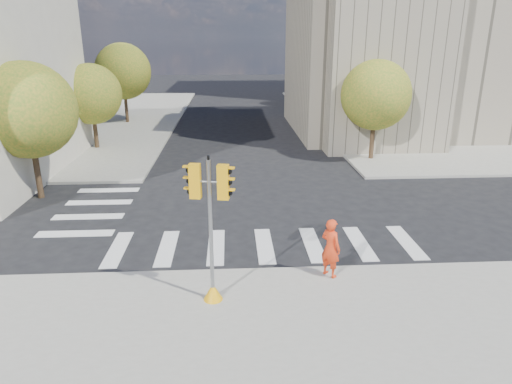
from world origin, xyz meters
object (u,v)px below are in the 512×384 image
traffic_signal (211,243)px  lamp_near (366,80)px  photographer (331,248)px  lamp_far (325,67)px

traffic_signal → lamp_near: bearing=73.5°
photographer → lamp_near: bearing=-58.0°
lamp_near → traffic_signal: lamp_near is taller
photographer → traffic_signal: bearing=68.7°
lamp_far → traffic_signal: bearing=-106.3°
traffic_signal → photographer: 3.94m
lamp_near → lamp_far: (0.00, 14.00, 0.00)m
traffic_signal → lamp_far: bearing=83.7°
traffic_signal → photographer: traffic_signal is taller
lamp_far → photographer: size_ratio=4.20×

